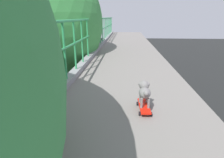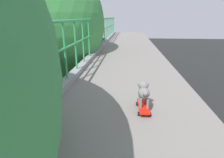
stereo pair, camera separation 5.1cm
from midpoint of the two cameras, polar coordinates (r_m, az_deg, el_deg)
The scene contains 6 objects.
overpass_deck at distance 2.57m, azimuth 3.84°, elevation -18.96°, with size 2.57×31.00×0.44m.
green_railing at distance 2.61m, azimuth -24.48°, elevation -7.43°, with size 0.20×29.45×1.28m.
city_bus at distance 22.57m, azimuth -20.01°, elevation 5.46°, with size 2.77×10.57×3.55m.
roadside_tree_mid at distance 8.20m, azimuth -23.42°, elevation 15.15°, with size 5.50×5.50×8.98m.
toy_skateboard at distance 2.87m, azimuth 9.17°, elevation -8.17°, with size 0.20×0.50×0.08m.
small_dog at distance 2.81m, azimuth 9.32°, elevation -3.55°, with size 0.18×0.37×0.35m.
Camera 1 is at (0.94, -2.05, 6.62)m, focal length 30.11 mm.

